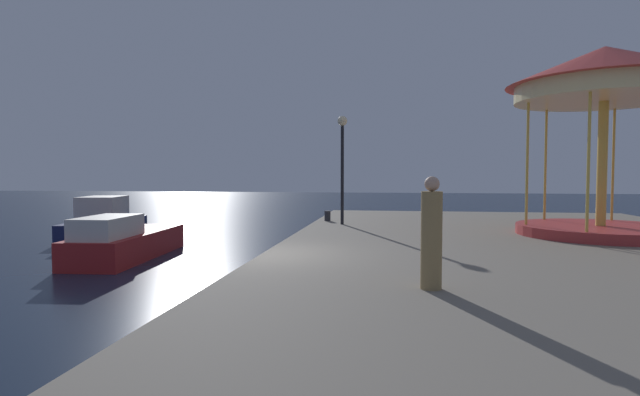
{
  "coord_description": "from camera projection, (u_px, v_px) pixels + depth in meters",
  "views": [
    {
      "loc": [
        3.0,
        -10.99,
        2.65
      ],
      "look_at": [
        0.88,
        3.34,
        1.94
      ],
      "focal_mm": 27.55,
      "sensor_mm": 36.0,
      "label": 1
    }
  ],
  "objects": [
    {
      "name": "bollard_center",
      "position": [
        327.0,
        216.0,
        19.42
      ],
      "size": [
        0.24,
        0.24,
        0.4
      ],
      "primitive_type": "cylinder",
      "color": "#2D2D33",
      "rests_on": "quay_dock"
    },
    {
      "name": "quay_dock",
      "position": [
        575.0,
        280.0,
        10.41
      ],
      "size": [
        13.69,
        27.94,
        0.8
      ],
      "primitive_type": "cube",
      "color": "gray",
      "rests_on": "ground"
    },
    {
      "name": "ground_plane",
      "position": [
        262.0,
        288.0,
        11.43
      ],
      "size": [
        120.0,
        120.0,
        0.0
      ],
      "primitive_type": "plane",
      "color": "#162338"
    },
    {
      "name": "motorboat_red",
      "position": [
        125.0,
        242.0,
        15.28
      ],
      "size": [
        2.12,
        5.25,
        1.43
      ],
      "color": "maroon",
      "rests_on": "ground"
    },
    {
      "name": "carousel",
      "position": [
        604.0,
        93.0,
        14.6
      ],
      "size": [
        5.58,
        5.58,
        5.64
      ],
      "color": "#B23333",
      "rests_on": "quay_dock"
    },
    {
      "name": "person_far_corner",
      "position": [
        431.0,
        236.0,
        7.86
      ],
      "size": [
        0.34,
        0.34,
        1.81
      ],
      "color": "#937A4C",
      "rests_on": "quay_dock"
    },
    {
      "name": "lamp_post_mid_promenade",
      "position": [
        342.0,
        150.0,
        17.99
      ],
      "size": [
        0.36,
        0.36,
        3.98
      ],
      "color": "black",
      "rests_on": "quay_dock"
    },
    {
      "name": "motorboat_navy",
      "position": [
        105.0,
        223.0,
        20.29
      ],
      "size": [
        3.06,
        5.01,
        1.74
      ],
      "color": "#19214C",
      "rests_on": "ground"
    }
  ]
}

